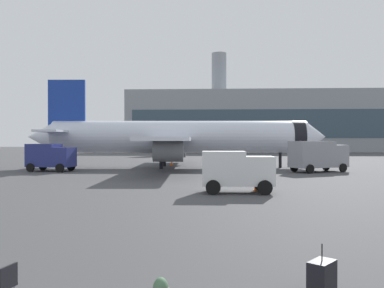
{
  "coord_description": "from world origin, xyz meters",
  "views": [
    {
      "loc": [
        -0.05,
        -3.15,
        3.27
      ],
      "look_at": [
        -1.61,
        27.57,
        3.0
      ],
      "focal_mm": 38.64,
      "sensor_mm": 36.0,
      "label": 1
    }
  ],
  "objects_px": {
    "rolling_suitcase": "(322,278)",
    "service_truck": "(50,156)",
    "safety_cone_mid": "(257,186)",
    "cargo_van": "(237,170)",
    "airplane_at_gate": "(178,137)",
    "fuel_truck": "(318,155)",
    "safety_cone_near": "(172,163)",
    "gate_chair": "(3,284)",
    "safety_cone_far": "(230,165)"
  },
  "relations": [
    {
      "from": "safety_cone_near",
      "to": "gate_chair",
      "type": "xyz_separation_m",
      "value": [
        1.29,
        -45.45,
        0.12
      ]
    },
    {
      "from": "service_truck",
      "to": "safety_cone_near",
      "type": "relative_size",
      "value": 6.74
    },
    {
      "from": "fuel_truck",
      "to": "safety_cone_far",
      "type": "relative_size",
      "value": 10.24
    },
    {
      "from": "gate_chair",
      "to": "safety_cone_far",
      "type": "bearing_deg",
      "value": 81.66
    },
    {
      "from": "airplane_at_gate",
      "to": "rolling_suitcase",
      "type": "xyz_separation_m",
      "value": [
        6.5,
        -40.33,
        -3.27
      ]
    },
    {
      "from": "rolling_suitcase",
      "to": "safety_cone_far",
      "type": "bearing_deg",
      "value": 90.4
    },
    {
      "from": "airplane_at_gate",
      "to": "gate_chair",
      "type": "relative_size",
      "value": 41.53
    },
    {
      "from": "safety_cone_near",
      "to": "cargo_van",
      "type": "bearing_deg",
      "value": -76.01
    },
    {
      "from": "service_truck",
      "to": "cargo_van",
      "type": "height_order",
      "value": "service_truck"
    },
    {
      "from": "cargo_van",
      "to": "fuel_truck",
      "type": "bearing_deg",
      "value": 61.8
    },
    {
      "from": "safety_cone_near",
      "to": "safety_cone_mid",
      "type": "relative_size",
      "value": 1.17
    },
    {
      "from": "fuel_truck",
      "to": "safety_cone_mid",
      "type": "distance_m",
      "value": 18.11
    },
    {
      "from": "airplane_at_gate",
      "to": "safety_cone_far",
      "type": "xyz_separation_m",
      "value": [
        6.22,
        0.1,
        -3.35
      ]
    },
    {
      "from": "service_truck",
      "to": "gate_chair",
      "type": "height_order",
      "value": "service_truck"
    },
    {
      "from": "safety_cone_near",
      "to": "gate_chair",
      "type": "bearing_deg",
      "value": -88.37
    },
    {
      "from": "cargo_van",
      "to": "rolling_suitcase",
      "type": "height_order",
      "value": "cargo_van"
    },
    {
      "from": "safety_cone_far",
      "to": "gate_chair",
      "type": "distance_m",
      "value": 41.87
    },
    {
      "from": "rolling_suitcase",
      "to": "service_truck",
      "type": "bearing_deg",
      "value": 119.79
    },
    {
      "from": "gate_chair",
      "to": "rolling_suitcase",
      "type": "bearing_deg",
      "value": 8.92
    },
    {
      "from": "safety_cone_far",
      "to": "service_truck",
      "type": "bearing_deg",
      "value": -161.26
    },
    {
      "from": "service_truck",
      "to": "safety_cone_near",
      "type": "xyz_separation_m",
      "value": [
        11.78,
        10.51,
        -1.23
      ]
    },
    {
      "from": "service_truck",
      "to": "fuel_truck",
      "type": "height_order",
      "value": "fuel_truck"
    },
    {
      "from": "safety_cone_mid",
      "to": "gate_chair",
      "type": "height_order",
      "value": "gate_chair"
    },
    {
      "from": "fuel_truck",
      "to": "safety_cone_far",
      "type": "height_order",
      "value": "fuel_truck"
    },
    {
      "from": "safety_cone_mid",
      "to": "cargo_van",
      "type": "bearing_deg",
      "value": -137.37
    },
    {
      "from": "cargo_van",
      "to": "safety_cone_near",
      "type": "relative_size",
      "value": 5.84
    },
    {
      "from": "service_truck",
      "to": "safety_cone_far",
      "type": "relative_size",
      "value": 8.09
    },
    {
      "from": "service_truck",
      "to": "fuel_truck",
      "type": "xyz_separation_m",
      "value": [
        27.97,
        0.51,
        0.16
      ]
    },
    {
      "from": "fuel_truck",
      "to": "rolling_suitcase",
      "type": "xyz_separation_m",
      "value": [
        -8.55,
        -34.45,
        -1.38
      ]
    },
    {
      "from": "safety_cone_near",
      "to": "safety_cone_far",
      "type": "xyz_separation_m",
      "value": [
        7.37,
        -4.01,
        -0.06
      ]
    },
    {
      "from": "safety_cone_near",
      "to": "rolling_suitcase",
      "type": "bearing_deg",
      "value": -80.24
    },
    {
      "from": "cargo_van",
      "to": "service_truck",
      "type": "bearing_deg",
      "value": 137.71
    },
    {
      "from": "gate_chair",
      "to": "cargo_van",
      "type": "bearing_deg",
      "value": 72.87
    },
    {
      "from": "safety_cone_near",
      "to": "airplane_at_gate",
      "type": "bearing_deg",
      "value": -74.45
    },
    {
      "from": "fuel_truck",
      "to": "gate_chair",
      "type": "xyz_separation_m",
      "value": [
        -14.9,
        -35.45,
        -1.27
      ]
    },
    {
      "from": "safety_cone_near",
      "to": "fuel_truck",
      "type": "bearing_deg",
      "value": -31.69
    },
    {
      "from": "rolling_suitcase",
      "to": "gate_chair",
      "type": "xyz_separation_m",
      "value": [
        -6.36,
        -1.0,
        0.11
      ]
    },
    {
      "from": "safety_cone_mid",
      "to": "rolling_suitcase",
      "type": "xyz_separation_m",
      "value": [
        -0.56,
        -18.26,
        0.07
      ]
    },
    {
      "from": "airplane_at_gate",
      "to": "safety_cone_mid",
      "type": "bearing_deg",
      "value": -72.27
    },
    {
      "from": "safety_cone_far",
      "to": "rolling_suitcase",
      "type": "height_order",
      "value": "rolling_suitcase"
    },
    {
      "from": "cargo_van",
      "to": "safety_cone_near",
      "type": "height_order",
      "value": "cargo_van"
    },
    {
      "from": "cargo_van",
      "to": "gate_chair",
      "type": "xyz_separation_m",
      "value": [
        -5.55,
        -18.0,
        -0.95
      ]
    },
    {
      "from": "safety_cone_near",
      "to": "safety_cone_far",
      "type": "relative_size",
      "value": 1.2
    },
    {
      "from": "safety_cone_far",
      "to": "cargo_van",
      "type": "bearing_deg",
      "value": -91.29
    },
    {
      "from": "airplane_at_gate",
      "to": "rolling_suitcase",
      "type": "distance_m",
      "value": 40.98
    },
    {
      "from": "cargo_van",
      "to": "gate_chair",
      "type": "bearing_deg",
      "value": -107.13
    },
    {
      "from": "safety_cone_mid",
      "to": "airplane_at_gate",
      "type": "bearing_deg",
      "value": 107.73
    },
    {
      "from": "safety_cone_near",
      "to": "service_truck",
      "type": "bearing_deg",
      "value": -138.26
    },
    {
      "from": "safety_cone_far",
      "to": "safety_cone_near",
      "type": "bearing_deg",
      "value": 151.41
    },
    {
      "from": "safety_cone_mid",
      "to": "safety_cone_far",
      "type": "xyz_separation_m",
      "value": [
        -0.84,
        22.18,
        -0.01
      ]
    }
  ]
}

